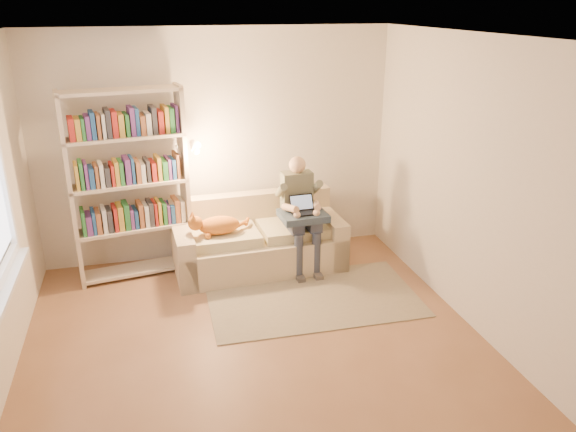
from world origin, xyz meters
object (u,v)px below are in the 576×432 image
object	(u,v)px
cat	(219,224)
person	(300,207)
sofa	(258,243)
laptop	(296,208)
bookshelf	(129,176)

from	to	relation	value
cat	person	bearing A→B (deg)	-1.60
sofa	person	world-z (taller)	person
sofa	laptop	distance (m)	0.64
person	cat	distance (m)	0.91
sofa	bookshelf	size ratio (longest dim) A/B	0.92
person	sofa	bearing A→B (deg)	162.17
person	laptop	xyz separation A→B (m)	(-0.07, -0.10, 0.02)
sofa	cat	size ratio (longest dim) A/B	2.81
sofa	cat	distance (m)	0.57
person	laptop	distance (m)	0.12
laptop	bookshelf	xyz separation A→B (m)	(-1.71, 0.39, 0.38)
person	laptop	world-z (taller)	person
laptop	person	bearing A→B (deg)	53.08
person	laptop	bearing A→B (deg)	-126.92
person	bookshelf	world-z (taller)	bookshelf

